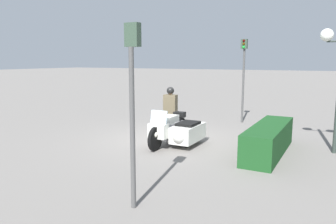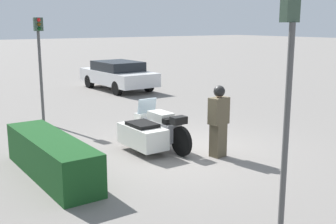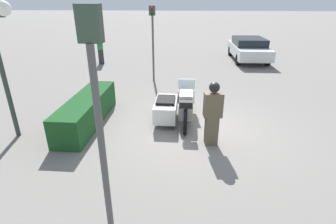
{
  "view_description": "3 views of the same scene",
  "coord_description": "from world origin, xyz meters",
  "views": [
    {
      "loc": [
        9.56,
        5.08,
        2.66
      ],
      "look_at": [
        0.75,
        0.36,
        1.07
      ],
      "focal_mm": 35.0,
      "sensor_mm": 36.0,
      "label": 1
    },
    {
      "loc": [
        -8.01,
        6.11,
        3.1
      ],
      "look_at": [
        0.2,
        0.34,
        0.99
      ],
      "focal_mm": 45.0,
      "sensor_mm": 36.0,
      "label": 2
    },
    {
      "loc": [
        -6.99,
        0.28,
        3.57
      ],
      "look_at": [
        -0.17,
        0.8,
        0.59
      ],
      "focal_mm": 28.0,
      "sensor_mm": 36.0,
      "label": 3
    }
  ],
  "objects": [
    {
      "name": "traffic_light_far",
      "position": [
        -4.16,
        1.34,
        2.3
      ],
      "size": [
        0.23,
        0.26,
        3.52
      ],
      "rotation": [
        0.0,
        0.0,
        -0.04
      ],
      "color": "#4C4C4C",
      "rests_on": "ground"
    },
    {
      "name": "officer_rider",
      "position": [
        -0.83,
        -0.39,
        0.9
      ],
      "size": [
        0.33,
        0.49,
        1.71
      ],
      "rotation": [
        0.0,
        0.0,
        0.11
      ],
      "color": "brown",
      "rests_on": "ground"
    },
    {
      "name": "ground_plane",
      "position": [
        0.0,
        0.0,
        0.0
      ],
      "size": [
        160.0,
        160.0,
        0.0
      ],
      "primitive_type": "plane",
      "color": "slate"
    },
    {
      "name": "police_motorcycle",
      "position": [
        0.6,
        0.64,
        0.48
      ],
      "size": [
        2.46,
        1.23,
        1.18
      ],
      "rotation": [
        0.0,
        0.0,
        0.0
      ],
      "color": "black",
      "rests_on": "ground"
    },
    {
      "name": "traffic_light_near",
      "position": [
        4.86,
        1.87,
        2.17
      ],
      "size": [
        0.23,
        0.26,
        3.29
      ],
      "rotation": [
        0.0,
        0.0,
        3.13
      ],
      "color": "#4C4C4C",
      "rests_on": "ground"
    },
    {
      "name": "hedge_bush_curbside",
      "position": [
        0.16,
        3.32,
        0.42
      ],
      "size": [
        3.41,
        0.83,
        0.83
      ],
      "primitive_type": "cube",
      "color": "#19471E",
      "rests_on": "ground"
    },
    {
      "name": "parked_car_background",
      "position": [
        9.69,
        -3.41,
        0.73
      ],
      "size": [
        4.47,
        1.98,
        1.36
      ],
      "rotation": [
        0.0,
        0.0,
        0.02
      ],
      "color": "silver",
      "rests_on": "ground"
    }
  ]
}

